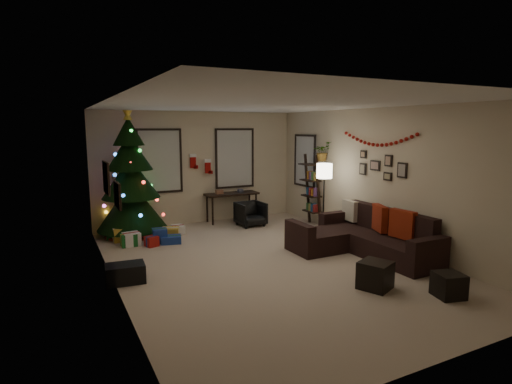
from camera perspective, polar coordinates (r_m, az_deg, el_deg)
floor at (r=7.26m, az=1.46°, el=-9.73°), size 7.00×7.00×0.00m
ceiling at (r=6.89m, az=1.55°, el=12.08°), size 7.00×7.00×0.00m
wall_back at (r=10.14m, az=-7.97°, el=3.35°), size 5.00×0.00×5.00m
wall_front at (r=4.26m, az=24.62°, el=-5.07°), size 5.00×0.00×5.00m
wall_left at (r=6.17m, az=-19.36°, el=-0.63°), size 0.00×7.00×7.00m
wall_right at (r=8.42m, az=16.66°, el=1.93°), size 0.00×7.00×7.00m
window_back_left at (r=9.83m, az=-13.19°, el=4.19°), size 1.05×0.06×1.50m
window_back_right at (r=10.44m, az=-2.99°, el=4.68°), size 1.05×0.06×1.50m
window_right_wall at (r=10.37m, az=6.83°, el=4.32°), size 0.06×0.90×1.30m
christmas_tree at (r=9.24m, az=-16.94°, el=1.24°), size 1.49×1.49×2.77m
presents at (r=8.83m, az=-15.23°, el=-5.81°), size 1.59×1.23×0.30m
sofa at (r=7.95m, az=14.64°, el=-6.32°), size 1.73×2.52×0.83m
pillow_red_a at (r=7.69m, az=19.62°, el=-4.23°), size 0.17×0.51×0.50m
pillow_red_b at (r=8.07m, az=16.73°, el=-3.48°), size 0.30×0.50×0.49m
pillow_cream at (r=8.69m, az=12.89°, el=-2.52°), size 0.15×0.42×0.41m
ottoman_near at (r=6.34m, az=16.17°, el=-10.99°), size 0.55×0.55×0.40m
ottoman_far at (r=6.40m, az=25.12°, el=-11.59°), size 0.44×0.44×0.34m
desk at (r=10.24m, az=-3.38°, el=-0.59°), size 1.32×0.47×0.71m
desk_chair at (r=9.81m, az=-0.75°, el=-3.02°), size 0.58×0.55×0.58m
bookshelf at (r=9.89m, az=7.76°, el=0.13°), size 0.30×0.50×1.70m
potted_plant at (r=9.49m, az=9.16°, el=5.95°), size 0.64×0.61×0.56m
floor_lamp at (r=8.86m, az=9.43°, el=2.24°), size 0.33×0.33×1.57m
art_map at (r=6.79m, az=-20.03°, el=1.85°), size 0.04×0.60×0.50m
art_abstract at (r=5.75m, az=-18.64°, el=-0.41°), size 0.04×0.45×0.35m
gallery at (r=8.33m, az=16.97°, el=3.38°), size 0.03×1.25×0.54m
garland at (r=8.35m, az=16.49°, el=7.06°), size 0.08×1.90×0.30m
stocking_left at (r=10.04m, az=-8.68°, el=4.28°), size 0.20×0.05×0.36m
stocking_right at (r=10.04m, az=-6.65°, el=3.57°), size 0.20×0.05×0.36m
storage_bin at (r=6.63m, az=-17.63°, el=-10.68°), size 0.60×0.43×0.28m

